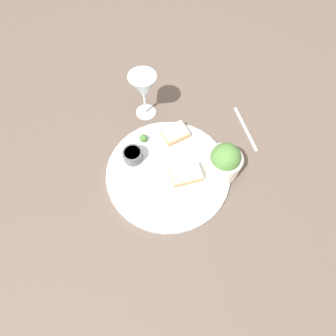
% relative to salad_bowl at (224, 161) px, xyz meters
% --- Properties ---
extents(ground_plane, '(4.00, 4.00, 0.00)m').
position_rel_salad_bowl_xyz_m(ground_plane, '(0.13, -0.07, -0.06)').
color(ground_plane, brown).
extents(dinner_plate, '(0.34, 0.34, 0.01)m').
position_rel_salad_bowl_xyz_m(dinner_plate, '(0.13, -0.07, -0.05)').
color(dinner_plate, silver).
rests_on(dinner_plate, ground_plane).
extents(salad_bowl, '(0.09, 0.09, 0.10)m').
position_rel_salad_bowl_xyz_m(salad_bowl, '(0.00, 0.00, 0.00)').
color(salad_bowl, silver).
rests_on(salad_bowl, dinner_plate).
extents(sauce_ramekin, '(0.06, 0.06, 0.03)m').
position_rel_salad_bowl_xyz_m(sauce_ramekin, '(0.19, -0.16, -0.03)').
color(sauce_ramekin, '#4C4C4C').
rests_on(sauce_ramekin, dinner_plate).
extents(cheese_toast_near, '(0.09, 0.07, 0.03)m').
position_rel_salad_bowl_xyz_m(cheese_toast_near, '(0.10, -0.03, -0.03)').
color(cheese_toast_near, tan).
rests_on(cheese_toast_near, dinner_plate).
extents(cheese_toast_far, '(0.07, 0.06, 0.03)m').
position_rel_salad_bowl_xyz_m(cheese_toast_far, '(0.05, -0.16, -0.03)').
color(cheese_toast_far, tan).
rests_on(cheese_toast_far, dinner_plate).
extents(wine_glass, '(0.08, 0.08, 0.15)m').
position_rel_salad_bowl_xyz_m(wine_glass, '(0.08, -0.30, 0.04)').
color(wine_glass, silver).
rests_on(wine_glass, ground_plane).
extents(garnish, '(0.02, 0.02, 0.02)m').
position_rel_salad_bowl_xyz_m(garnish, '(0.14, -0.20, -0.04)').
color(garnish, '#477533').
rests_on(garnish, dinner_plate).
extents(fork, '(0.05, 0.17, 0.01)m').
position_rel_salad_bowl_xyz_m(fork, '(-0.16, -0.08, -0.06)').
color(fork, silver).
rests_on(fork, ground_plane).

